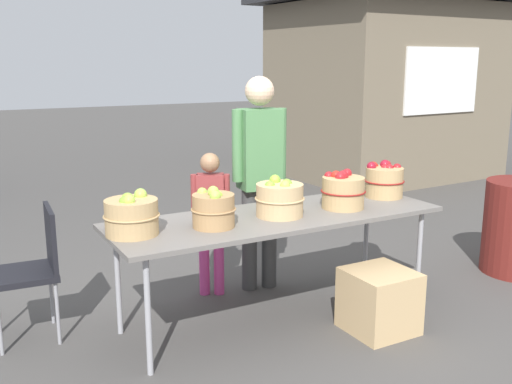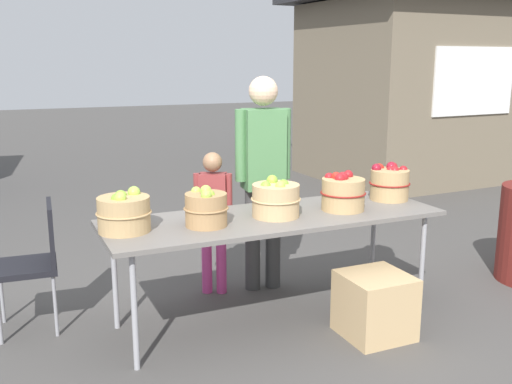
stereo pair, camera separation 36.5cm
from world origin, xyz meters
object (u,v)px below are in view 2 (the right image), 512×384
object	(u,v)px
apple_basket_red_1	(389,183)
child_customer	(213,212)
folding_chair	(35,256)
vendor_adult	(263,167)
produce_crate	(375,305)
apple_basket_green_0	(124,213)
apple_basket_green_1	(206,208)
apple_basket_red_0	(343,192)
apple_basket_green_2	(276,199)
market_table	(274,221)

from	to	relation	value
apple_basket_red_1	child_customer	size ratio (longest dim) A/B	0.28
folding_chair	vendor_adult	bearing A→B (deg)	95.56
produce_crate	apple_basket_green_0	bearing A→B (deg)	160.65
apple_basket_green_1	apple_basket_red_0	bearing A→B (deg)	0.16
apple_basket_green_2	folding_chair	distance (m)	1.63
vendor_adult	child_customer	distance (m)	0.51
market_table	folding_chair	size ratio (longest dim) A/B	2.67
vendor_adult	apple_basket_green_0	bearing A→B (deg)	31.15
market_table	apple_basket_red_0	size ratio (longest dim) A/B	7.24
market_table	apple_basket_red_0	distance (m)	0.53
apple_basket_green_0	folding_chair	world-z (taller)	apple_basket_green_0
apple_basket_red_0	child_customer	distance (m)	1.01
market_table	apple_basket_red_0	xyz separation A→B (m)	(0.50, -0.05, 0.16)
market_table	child_customer	bearing A→B (deg)	108.93
apple_basket_green_0	vendor_adult	bearing A→B (deg)	24.32
vendor_adult	produce_crate	size ratio (longest dim) A/B	3.97
folding_chair	produce_crate	bearing A→B (deg)	67.16
apple_basket_green_1	folding_chair	bearing A→B (deg)	150.23
market_table	apple_basket_red_1	distance (m)	1.01
apple_basket_red_0	produce_crate	size ratio (longest dim) A/B	0.76
apple_basket_red_0	produce_crate	world-z (taller)	apple_basket_red_0
folding_chair	produce_crate	distance (m)	2.26
child_customer	folding_chair	bearing A→B (deg)	30.94
apple_basket_green_1	apple_basket_red_1	size ratio (longest dim) A/B	0.94
folding_chair	apple_basket_green_0	bearing A→B (deg)	50.06
apple_basket_green_2	vendor_adult	xyz separation A→B (m)	(0.18, 0.59, 0.11)
apple_basket_red_1	apple_basket_red_0	bearing A→B (deg)	-165.28
apple_basket_green_2	folding_chair	bearing A→B (deg)	160.20
apple_basket_green_1	apple_basket_red_1	xyz separation A→B (m)	(1.50, 0.13, 0.01)
market_table	apple_basket_green_1	xyz separation A→B (m)	(-0.50, -0.06, 0.15)
vendor_adult	apple_basket_red_0	bearing A→B (deg)	124.90
market_table	folding_chair	xyz separation A→B (m)	(-1.50, 0.51, -0.20)
apple_basket_red_0	vendor_adult	world-z (taller)	vendor_adult
apple_basket_green_0	child_customer	size ratio (longest dim) A/B	0.31
market_table	child_customer	size ratio (longest dim) A/B	2.08
market_table	vendor_adult	xyz separation A→B (m)	(0.18, 0.56, 0.27)
market_table	apple_basket_green_1	distance (m)	0.53
child_customer	produce_crate	bearing A→B (deg)	148.79
vendor_adult	apple_basket_red_1	bearing A→B (deg)	156.07
apple_basket_green_0	folding_chair	xyz separation A→B (m)	(-0.50, 0.48, -0.36)
apple_basket_green_2	vendor_adult	world-z (taller)	vendor_adult
apple_basket_green_2	produce_crate	world-z (taller)	apple_basket_green_2
child_customer	produce_crate	size ratio (longest dim) A/B	2.65
apple_basket_green_1	apple_basket_red_1	world-z (taller)	apple_basket_red_1
apple_basket_green_2	apple_basket_red_0	distance (m)	0.50
apple_basket_red_1	produce_crate	world-z (taller)	apple_basket_red_1
apple_basket_green_0	vendor_adult	xyz separation A→B (m)	(1.17, 0.53, 0.11)
market_table	vendor_adult	bearing A→B (deg)	72.64
vendor_adult	produce_crate	distance (m)	1.34
market_table	produce_crate	xyz separation A→B (m)	(0.50, -0.49, -0.50)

